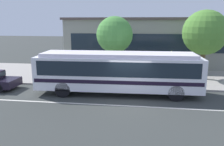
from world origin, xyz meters
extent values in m
plane|color=#373A38|center=(0.00, 0.00, 0.00)|extent=(120.00, 120.00, 0.00)
cube|color=#9C958E|center=(0.00, 6.82, 0.06)|extent=(60.00, 8.00, 0.12)
cube|color=silver|center=(0.00, -0.80, 0.00)|extent=(56.00, 0.16, 0.01)
cube|color=white|center=(-0.87, 1.47, 1.49)|extent=(10.86, 2.81, 2.13)
cube|color=white|center=(-0.87, 1.47, 2.67)|extent=(9.99, 2.49, 0.24)
cube|color=#19232D|center=(-0.87, 1.47, 1.91)|extent=(10.21, 2.81, 0.94)
cube|color=black|center=(-0.87, 1.47, 1.11)|extent=(10.64, 2.83, 0.24)
cube|color=#19232D|center=(4.47, 1.63, 1.91)|extent=(0.19, 2.18, 1.02)
cylinder|color=black|center=(2.76, 2.68, 0.50)|extent=(1.01, 0.31, 1.00)
cylinder|color=black|center=(2.83, 0.49, 0.50)|extent=(1.01, 0.31, 1.00)
cylinder|color=black|center=(-4.36, 2.46, 0.50)|extent=(1.01, 0.31, 1.00)
cylinder|color=black|center=(-4.29, 0.26, 0.50)|extent=(1.01, 0.31, 1.00)
cylinder|color=black|center=(-8.91, 2.11, 0.32)|extent=(0.64, 0.23, 0.64)
cylinder|color=#3A3934|center=(-4.19, 3.55, 0.53)|extent=(0.14, 0.14, 0.83)
cylinder|color=#3A3934|center=(-4.22, 3.71, 0.53)|extent=(0.14, 0.14, 0.83)
cylinder|color=gold|center=(-4.21, 3.63, 1.23)|extent=(0.38, 0.38, 0.56)
sphere|color=tan|center=(-4.21, 3.63, 1.62)|extent=(0.23, 0.23, 0.23)
cylinder|color=#766F50|center=(0.93, 4.73, 0.57)|extent=(0.14, 0.14, 0.91)
cylinder|color=#766F50|center=(0.79, 4.63, 0.57)|extent=(0.14, 0.14, 0.91)
cylinder|color=gold|center=(0.86, 4.68, 1.31)|extent=(0.47, 0.47, 0.56)
sphere|color=#D7B276|center=(0.86, 4.68, 1.69)|extent=(0.20, 0.20, 0.20)
cylinder|color=#24284D|center=(-0.29, 4.17, 0.52)|extent=(0.14, 0.14, 0.81)
cylinder|color=#24284D|center=(-0.15, 4.09, 0.52)|extent=(0.14, 0.14, 0.81)
cylinder|color=#534554|center=(-0.22, 4.13, 1.22)|extent=(0.47, 0.47, 0.59)
sphere|color=tan|center=(-0.22, 4.13, 1.63)|extent=(0.23, 0.23, 0.23)
cylinder|color=gray|center=(2.74, 3.49, 1.37)|extent=(0.08, 0.08, 2.51)
cube|color=yellow|center=(2.74, 3.49, 2.43)|extent=(0.16, 0.43, 0.56)
cylinder|color=brown|center=(-1.59, 5.37, 1.41)|extent=(0.30, 0.30, 2.59)
sphere|color=#4B913F|center=(-1.59, 5.37, 3.74)|extent=(2.95, 2.95, 2.95)
cylinder|color=brown|center=(5.62, 6.22, 1.39)|extent=(0.39, 0.39, 2.54)
sphere|color=#518A35|center=(5.62, 6.22, 3.92)|extent=(3.59, 3.59, 3.59)
cube|color=gray|center=(2.89, 13.37, 2.47)|extent=(20.64, 7.57, 4.93)
cube|color=#19232D|center=(2.89, 9.57, 2.71)|extent=(18.99, 0.04, 1.78)
cube|color=#50433F|center=(2.89, 13.37, 5.05)|extent=(21.04, 7.97, 0.24)
camera|label=1|loc=(0.82, -13.63, 4.82)|focal=37.52mm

